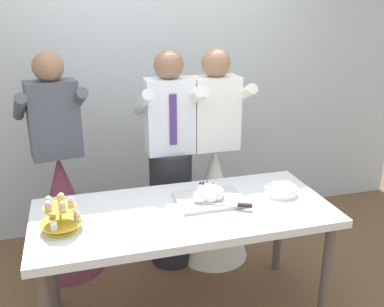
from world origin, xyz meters
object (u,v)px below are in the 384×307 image
at_px(cupcake_stand, 60,216).
at_px(person_bride, 214,189).
at_px(person_guest, 62,199).
at_px(person_groom, 171,174).
at_px(dessert_table, 184,220).
at_px(plate_stack, 281,190).
at_px(main_cake_tray, 210,195).

distance_m(cupcake_stand, person_bride, 1.36).
relative_size(cupcake_stand, person_guest, 0.14).
relative_size(person_groom, person_guest, 1.00).
height_order(dessert_table, person_groom, person_groom).
bearing_deg(person_groom, plate_stack, -45.80).
relative_size(dessert_table, plate_stack, 8.44).
distance_m(main_cake_tray, person_bride, 0.67).
relative_size(cupcake_stand, main_cake_tray, 0.55).
distance_m(dessert_table, main_cake_tray, 0.23).
relative_size(main_cake_tray, plate_stack, 1.98).
distance_m(cupcake_stand, main_cake_tray, 0.91).
distance_m(main_cake_tray, person_groom, 0.60).
height_order(person_groom, person_bride, same).
bearing_deg(person_groom, main_cake_tray, -78.95).
relative_size(dessert_table, person_bride, 1.08).
bearing_deg(dessert_table, main_cake_tray, 19.75).
distance_m(plate_stack, person_groom, 0.86).
xyz_separation_m(cupcake_stand, main_cake_tray, (0.90, 0.12, -0.05)).
bearing_deg(main_cake_tray, dessert_table, -160.25).
bearing_deg(person_groom, dessert_table, -95.94).
bearing_deg(person_groom, person_guest, 170.57).
relative_size(dessert_table, main_cake_tray, 4.27).
distance_m(plate_stack, person_bride, 0.69).
bearing_deg(person_guest, main_cake_tray, -38.26).
distance_m(plate_stack, person_guest, 1.59).
height_order(person_groom, person_guest, same).
xyz_separation_m(cupcake_stand, person_bride, (1.12, 0.71, -0.28)).
height_order(main_cake_tray, person_bride, person_bride).
bearing_deg(dessert_table, plate_stack, 3.45).
height_order(cupcake_stand, main_cake_tray, cupcake_stand).
distance_m(dessert_table, plate_stack, 0.67).
relative_size(dessert_table, cupcake_stand, 7.83).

